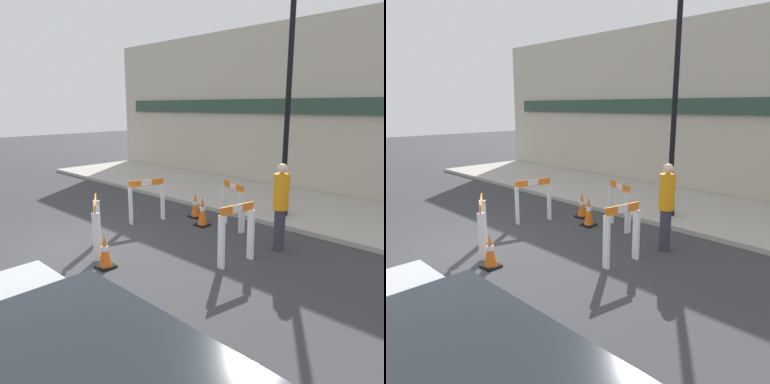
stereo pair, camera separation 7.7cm
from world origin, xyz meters
The scene contains 12 objects.
ground_plane centered at (0.00, 0.00, 0.00)m, with size 60.00×60.00×0.00m, color #38383A.
sidewalk_slab centered at (0.00, 6.42, 0.06)m, with size 18.00×3.84×0.11m.
storefront_facade centered at (0.00, 8.41, 2.75)m, with size 18.00×0.22×5.50m.
streetlamp_post centered at (1.81, 5.23, 3.67)m, with size 0.44×0.44×5.56m.
barricade_0 centered at (-0.46, 2.68, 0.58)m, with size 0.39×0.90×1.06m.
barricade_1 centered at (0.38, 0.76, 0.59)m, with size 0.91×0.65×1.07m.
barricade_2 centered at (2.68, 2.21, 0.59)m, with size 0.26×0.79×1.11m.
barricade_3 centered at (1.36, 3.79, 0.58)m, with size 0.84×0.43×1.08m.
traffic_cone_0 centered at (0.74, 3.40, 0.36)m, with size 0.30×0.30×0.73m.
traffic_cone_1 centered at (1.14, 0.44, 0.30)m, with size 0.30×0.30×0.63m.
traffic_cone_2 centered at (0.13, 3.80, 0.31)m, with size 0.30×0.30×0.64m.
person_worker centered at (2.88, 3.33, 0.95)m, with size 0.42×0.42×1.74m.
Camera 2 is at (6.62, -2.86, 2.81)m, focal length 35.00 mm.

